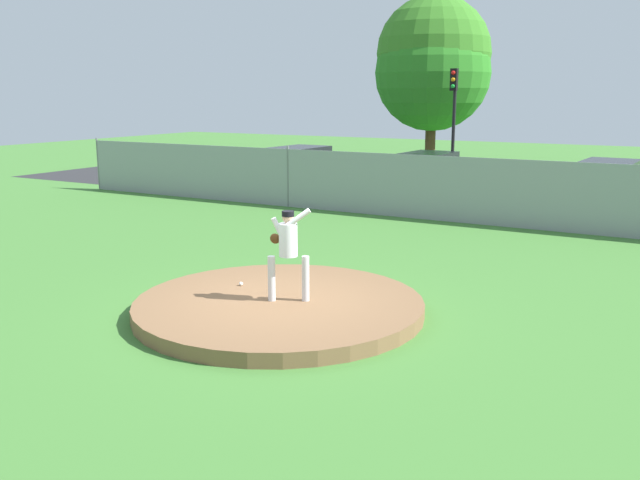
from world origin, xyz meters
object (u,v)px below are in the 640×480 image
Objects in this scene: baseball at (241,284)px; parked_car_red at (608,187)px; parked_car_teal at (299,167)px; traffic_light_near at (454,106)px; traffic_cone_orange at (481,188)px; pitcher_youth at (288,246)px; parked_car_burgundy at (428,175)px.

parked_car_red reaches higher than baseball.
baseball is at bearing -62.82° from parked_car_teal.
parked_car_red is at bearing -31.19° from traffic_light_near.
parked_car_teal is at bearing -171.83° from traffic_cone_orange.
pitcher_youth is at bearing -15.78° from baseball.
traffic_light_near reaches higher than parked_car_burgundy.
parked_car_burgundy is at bearing -145.68° from traffic_cone_orange.
parked_car_burgundy is 7.51× the size of traffic_cone_orange.
pitcher_youth is 0.37× the size of parked_car_red.
baseball is 14.72m from parked_car_red.
traffic_cone_orange is at bearing 34.32° from parked_car_burgundy.
parked_car_teal is at bearing 177.25° from parked_car_red.
pitcher_youth is 14.71m from parked_car_red.
parked_car_teal is 12.20m from parked_car_red.
parked_car_red is at bearing 76.39° from pitcher_youth.
pitcher_youth is 17.25m from parked_car_teal.
parked_car_burgundy reaches higher than baseball.
pitcher_youth reaches higher than parked_car_teal.
traffic_light_near is (-2.02, 2.39, 3.04)m from traffic_cone_orange.
parked_car_red reaches higher than parked_car_teal.
parked_car_teal is (-8.73, 14.87, -0.44)m from pitcher_youth.
baseball is 14.51m from parked_car_burgundy.
parked_car_burgundy is at bearing -85.48° from traffic_light_near.
traffic_light_near is at bearing 96.22° from baseball.
traffic_cone_orange is at bearing 89.76° from baseball.
pitcher_youth is at bearing -78.69° from parked_car_burgundy.
parked_car_burgundy is (-1.68, 14.40, 0.49)m from baseball.
traffic_light_near is (-0.28, 3.58, 2.53)m from parked_car_burgundy.
pitcher_youth is 0.34× the size of traffic_light_near.
parked_car_red reaches higher than parked_car_burgundy.
traffic_light_near reaches higher than parked_car_red.
baseball is at bearing -108.78° from parked_car_red.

